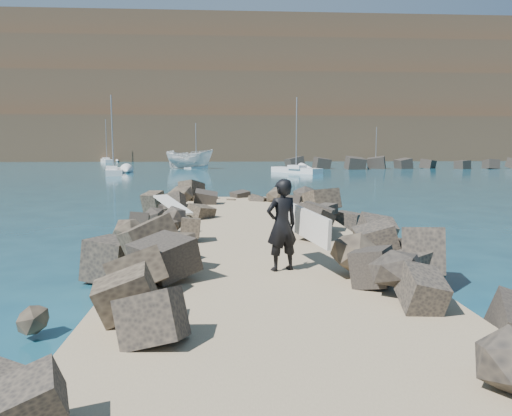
{
  "coord_description": "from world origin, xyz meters",
  "views": [
    {
      "loc": [
        -0.87,
        -14.45,
        3.17
      ],
      "look_at": [
        0.0,
        -1.0,
        1.5
      ],
      "focal_mm": 35.0,
      "sensor_mm": 36.0,
      "label": 1
    }
  ],
  "objects_px": {
    "boat_imported": "(190,159)",
    "surfboard_resting": "(173,208)",
    "surfer_with_board": "(285,225)",
    "sailboat_a": "(113,171)"
  },
  "relations": [
    {
      "from": "boat_imported",
      "to": "surfboard_resting",
      "type": "bearing_deg",
      "value": -158.01
    },
    {
      "from": "boat_imported",
      "to": "surfer_with_board",
      "type": "distance_m",
      "value": 62.47
    },
    {
      "from": "surfer_with_board",
      "to": "sailboat_a",
      "type": "height_order",
      "value": "sailboat_a"
    },
    {
      "from": "surfboard_resting",
      "to": "surfer_with_board",
      "type": "distance_m",
      "value": 7.9
    },
    {
      "from": "surfboard_resting",
      "to": "surfer_with_board",
      "type": "xyz_separation_m",
      "value": [
        3.04,
        -7.28,
        0.53
      ]
    },
    {
      "from": "boat_imported",
      "to": "sailboat_a",
      "type": "height_order",
      "value": "sailboat_a"
    },
    {
      "from": "surfboard_resting",
      "to": "boat_imported",
      "type": "relative_size",
      "value": 0.3
    },
    {
      "from": "surfboard_resting",
      "to": "sailboat_a",
      "type": "distance_m",
      "value": 41.42
    },
    {
      "from": "boat_imported",
      "to": "surfer_with_board",
      "type": "relative_size",
      "value": 3.12
    },
    {
      "from": "surfer_with_board",
      "to": "surfboard_resting",
      "type": "bearing_deg",
      "value": 112.7
    }
  ]
}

